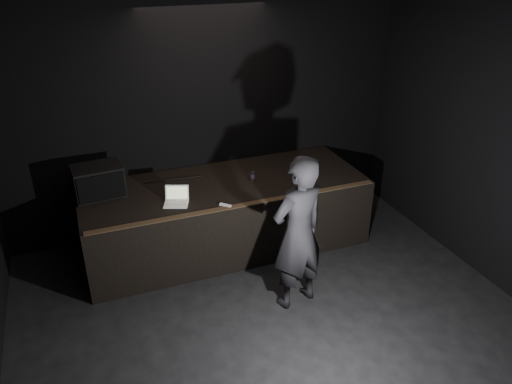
{
  "coord_description": "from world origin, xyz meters",
  "views": [
    {
      "loc": [
        -1.87,
        -3.34,
        4.08
      ],
      "look_at": [
        0.31,
        2.3,
        1.01
      ],
      "focal_mm": 35.0,
      "sensor_mm": 36.0,
      "label": 1
    }
  ],
  "objects": [
    {
      "name": "stage_riser",
      "position": [
        0.0,
        2.73,
        0.5
      ],
      "size": [
        4.0,
        1.5,
        1.0
      ],
      "primitive_type": "cube",
      "color": "black",
      "rests_on": "ground"
    },
    {
      "name": "riser_lip",
      "position": [
        0.0,
        2.02,
        1.01
      ],
      "size": [
        3.92,
        0.1,
        0.01
      ],
      "primitive_type": "cube",
      "color": "brown",
      "rests_on": "stage_riser"
    },
    {
      "name": "stage_monitor",
      "position": [
        -1.67,
        2.98,
        1.21
      ],
      "size": [
        0.67,
        0.52,
        0.42
      ],
      "rotation": [
        0.0,
        0.0,
        0.09
      ],
      "color": "black",
      "rests_on": "stage_riser"
    },
    {
      "name": "wii_remote",
      "position": [
        -0.2,
        2.08,
        1.01
      ],
      "size": [
        0.14,
        0.14,
        0.03
      ],
      "primitive_type": "cube",
      "rotation": [
        0.0,
        0.0,
        0.76
      ],
      "color": "white",
      "rests_on": "stage_riser"
    },
    {
      "name": "laptop",
      "position": [
        -0.76,
        2.4,
        1.06
      ],
      "size": [
        0.39,
        0.37,
        0.21
      ],
      "rotation": [
        0.0,
        0.0,
        -0.36
      ],
      "color": "white",
      "rests_on": "stage_riser"
    },
    {
      "name": "beer_can",
      "position": [
        0.41,
        2.67,
        1.07
      ],
      "size": [
        0.06,
        0.06,
        0.14
      ],
      "color": "silver",
      "rests_on": "stage_riser"
    },
    {
      "name": "ground",
      "position": [
        0.0,
        0.0,
        0.0
      ],
      "size": [
        7.0,
        7.0,
        0.0
      ],
      "primitive_type": "plane",
      "color": "black",
      "rests_on": "ground"
    },
    {
      "name": "person",
      "position": [
        0.4,
        1.15,
        0.99
      ],
      "size": [
        0.81,
        0.63,
        1.98
      ],
      "primitive_type": "imported",
      "rotation": [
        0.0,
        0.0,
        3.38
      ],
      "color": "black",
      "rests_on": "ground"
    },
    {
      "name": "cable",
      "position": [
        -0.64,
        3.09,
        1.01
      ],
      "size": [
        0.86,
        0.1,
        0.02
      ],
      "primitive_type": "cylinder",
      "rotation": [
        0.0,
        1.57,
        -0.09
      ],
      "color": "black",
      "rests_on": "stage_riser"
    },
    {
      "name": "room_walls",
      "position": [
        0.0,
        0.0,
        2.02
      ],
      "size": [
        6.1,
        7.1,
        3.52
      ],
      "color": "black",
      "rests_on": "ground"
    },
    {
      "name": "plastic_cup",
      "position": [
        0.39,
        2.72,
        1.05
      ],
      "size": [
        0.07,
        0.07,
        0.09
      ],
      "primitive_type": "cylinder",
      "color": "white",
      "rests_on": "stage_riser"
    }
  ]
}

